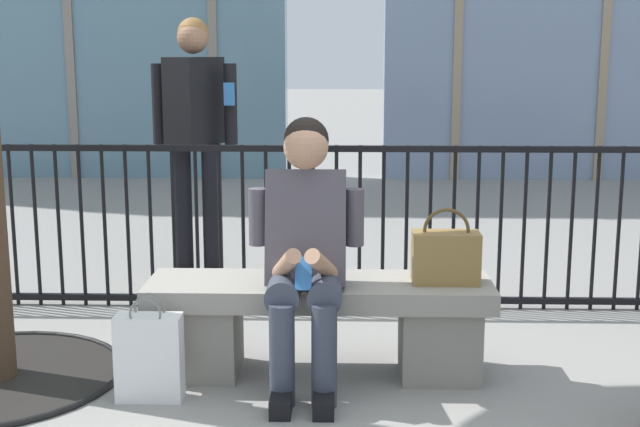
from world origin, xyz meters
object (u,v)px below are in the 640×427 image
object	(u,v)px
stone_bench	(319,318)
handbag_on_bench	(446,256)
seated_person_with_phone	(305,245)
shopping_bag	(149,356)
bystander_at_railing	(195,129)

from	to	relation	value
stone_bench	handbag_on_bench	size ratio (longest dim) A/B	4.58
seated_person_with_phone	handbag_on_bench	distance (m)	0.65
seated_person_with_phone	handbag_on_bench	xyz separation A→B (m)	(0.64, 0.12, -0.07)
seated_person_with_phone	shopping_bag	xyz separation A→B (m)	(-0.67, -0.20, -0.45)
shopping_bag	bystander_at_railing	bearing A→B (deg)	93.64
stone_bench	seated_person_with_phone	bearing A→B (deg)	-114.42
seated_person_with_phone	handbag_on_bench	size ratio (longest dim) A/B	3.47
handbag_on_bench	bystander_at_railing	size ratio (longest dim) A/B	0.20
shopping_bag	bystander_at_railing	size ratio (longest dim) A/B	0.28
handbag_on_bench	seated_person_with_phone	bearing A→B (deg)	-169.47
seated_person_with_phone	stone_bench	bearing A→B (deg)	65.58
bystander_at_railing	shopping_bag	bearing A→B (deg)	-86.36
shopping_bag	handbag_on_bench	bearing A→B (deg)	13.71
stone_bench	seated_person_with_phone	size ratio (longest dim) A/B	1.32
stone_bench	bystander_at_railing	world-z (taller)	bystander_at_railing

